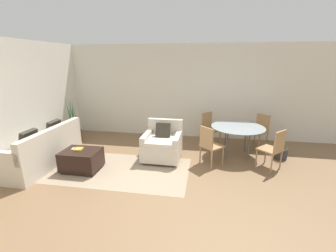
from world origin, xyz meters
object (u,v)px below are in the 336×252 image
(dining_chair_near_left, at_px, (209,143))
(potted_plant_small, at_px, (281,151))
(dining_chair_far_left, at_px, (209,126))
(dining_table, at_px, (238,129))
(armchair, at_px, (163,144))
(ottoman, at_px, (82,159))
(dining_chair_far_right, at_px, (260,129))
(dining_chair_near_right, at_px, (274,147))
(potted_plant, at_px, (74,132))
(book_stack, at_px, (78,149))
(couch, at_px, (42,152))
(tv_remote_primary, at_px, (73,149))

(dining_chair_near_left, relative_size, potted_plant_small, 1.09)
(dining_chair_far_left, distance_m, potted_plant_small, 1.90)
(dining_table, height_order, potted_plant_small, potted_plant_small)
(dining_chair_near_left, distance_m, potted_plant_small, 1.87)
(dining_chair_far_left, bearing_deg, armchair, -133.23)
(ottoman, distance_m, dining_chair_far_right, 4.55)
(dining_chair_near_right, xyz_separation_m, dining_chair_far_right, (0.00, 1.35, 0.00))
(dining_table, relative_size, potted_plant_small, 1.54)
(potted_plant, distance_m, dining_chair_far_right, 5.25)
(dining_chair_near_left, relative_size, dining_chair_far_right, 1.00)
(ottoman, bearing_deg, dining_chair_near_right, 9.82)
(book_stack, bearing_deg, dining_chair_near_right, 9.13)
(armchair, height_order, dining_chair_near_right, dining_chair_near_right)
(couch, height_order, ottoman, couch)
(dining_chair_far_right, relative_size, potted_plant_small, 1.09)
(ottoman, distance_m, dining_chair_far_left, 3.40)
(dining_chair_near_left, xyz_separation_m, potted_plant_small, (1.73, 0.64, -0.32))
(ottoman, relative_size, potted_plant, 0.57)
(ottoman, bearing_deg, dining_chair_far_left, 37.33)
(couch, relative_size, dining_chair_near_left, 2.21)
(book_stack, height_order, dining_chair_near_right, dining_chair_near_right)
(potted_plant_small, bearing_deg, couch, -167.11)
(potted_plant, distance_m, dining_chair_near_left, 3.99)
(ottoman, distance_m, dining_table, 3.67)
(armchair, bearing_deg, couch, -163.15)
(tv_remote_primary, relative_size, dining_table, 0.11)
(potted_plant, height_order, dining_chair_near_left, potted_plant)
(tv_remote_primary, xyz_separation_m, potted_plant_small, (4.64, 1.28, -0.26))
(couch, xyz_separation_m, dining_table, (4.40, 1.28, 0.36))
(book_stack, distance_m, dining_chair_far_right, 4.59)
(armchair, bearing_deg, dining_chair_near_right, -4.41)
(potted_plant, relative_size, dining_chair_near_left, 1.50)
(couch, xyz_separation_m, tv_remote_primary, (0.81, -0.03, 0.14))
(armchair, xyz_separation_m, potted_plant_small, (2.82, 0.45, -0.16))
(tv_remote_primary, bearing_deg, ottoman, -16.16)
(ottoman, xyz_separation_m, dining_chair_near_left, (2.70, 0.70, 0.27))
(tv_remote_primary, distance_m, dining_chair_near_left, 2.98)
(dining_chair_far_right, bearing_deg, dining_table, -135.00)
(couch, relative_size, book_stack, 10.05)
(dining_table, bearing_deg, dining_chair_near_left, -135.00)
(dining_chair_near_left, height_order, dining_chair_far_left, same)
(armchair, xyz_separation_m, book_stack, (-1.67, -0.85, 0.11))
(dining_chair_near_right, distance_m, dining_chair_far_right, 1.35)
(dining_chair_far_left, bearing_deg, potted_plant, -173.75)
(tv_remote_primary, height_order, dining_table, dining_table)
(armchair, bearing_deg, dining_table, 15.40)
(ottoman, xyz_separation_m, potted_plant_small, (4.42, 1.34, -0.05))
(book_stack, distance_m, potted_plant_small, 4.68)
(couch, bearing_deg, dining_chair_near_right, 6.80)
(tv_remote_primary, bearing_deg, dining_chair_far_left, 34.40)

